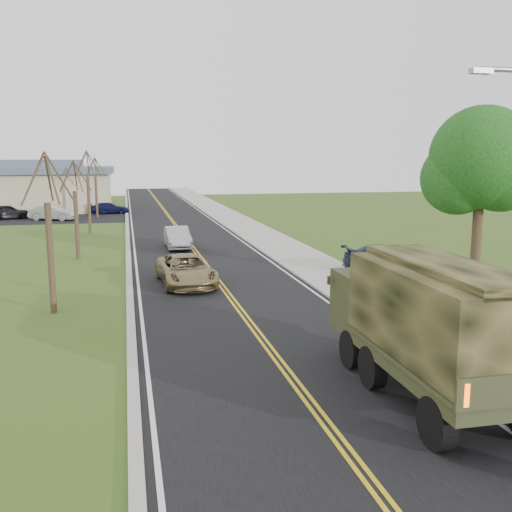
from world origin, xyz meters
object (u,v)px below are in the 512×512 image
object	(u,v)px
suv_champagne	(186,270)
pickup_navy	(389,258)
sedan_silver	(177,238)
military_truck	(429,318)

from	to	relation	value
suv_champagne	pickup_navy	bearing A→B (deg)	0.93
suv_champagne	sedan_silver	size ratio (longest dim) A/B	1.19
sedan_silver	pickup_navy	size ratio (longest dim) A/B	0.90
military_truck	pickup_navy	bearing A→B (deg)	67.98
suv_champagne	sedan_silver	bearing A→B (deg)	82.88
military_truck	pickup_navy	size ratio (longest dim) A/B	1.50
sedan_silver	pickup_navy	xyz separation A→B (m)	(10.03, -10.22, -0.01)
military_truck	sedan_silver	world-z (taller)	military_truck
military_truck	pickup_navy	xyz separation A→B (m)	(6.18, 14.86, -1.33)
suv_champagne	military_truck	bearing A→B (deg)	-76.38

